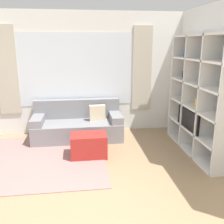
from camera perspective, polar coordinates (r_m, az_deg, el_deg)
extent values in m
cube|color=white|center=(5.72, -8.00, 8.59)|extent=(5.97, 0.07, 2.70)
cube|color=white|center=(5.67, -8.04, 9.54)|extent=(2.62, 0.01, 1.60)
cube|color=beige|center=(5.86, -22.86, 8.69)|extent=(0.44, 0.03, 1.90)
cube|color=beige|center=(5.84, 6.88, 9.74)|extent=(0.44, 0.03, 1.90)
cube|color=white|center=(4.72, 22.96, 6.11)|extent=(0.07, 4.45, 2.70)
cube|color=gray|center=(4.76, -16.89, -10.23)|extent=(2.44, 2.24, 0.01)
cube|color=#515660|center=(4.90, 21.08, 3.46)|extent=(0.02, 1.91, 2.17)
cube|color=white|center=(4.55, 20.98, 2.60)|extent=(0.37, 0.04, 2.17)
cube|color=white|center=(5.10, 17.65, 4.19)|extent=(0.37, 0.04, 2.17)
cube|color=white|center=(5.68, 14.98, 5.46)|extent=(0.37, 0.04, 2.17)
cube|color=white|center=(5.13, 18.17, -8.28)|extent=(0.37, 1.91, 0.04)
cube|color=white|center=(4.99, 18.57, -3.89)|extent=(0.37, 1.91, 0.04)
cube|color=white|center=(4.87, 19.00, 0.95)|extent=(0.37, 1.91, 0.04)
cube|color=white|center=(4.79, 19.45, 5.99)|extent=(0.37, 1.91, 0.04)
cube|color=white|center=(4.74, 19.92, 11.16)|extent=(0.37, 1.91, 0.04)
cube|color=white|center=(4.74, 20.39, 16.17)|extent=(0.37, 1.91, 0.04)
cube|color=black|center=(4.91, 16.98, -1.58)|extent=(0.04, 0.87, 0.37)
cube|color=black|center=(4.97, 17.04, -3.44)|extent=(0.10, 0.24, 0.03)
cube|color=#2856A8|center=(5.29, 16.73, 12.58)|extent=(0.11, 0.11, 0.11)
cube|color=#232328|center=(5.37, 16.15, 8.22)|extent=(0.06, 0.06, 0.16)
cylinder|color=gold|center=(4.84, 18.90, 1.99)|extent=(0.09, 0.09, 0.15)
cube|color=gray|center=(5.49, -7.80, -4.13)|extent=(1.89, 0.82, 0.39)
cube|color=gray|center=(5.68, -7.95, 0.81)|extent=(1.89, 0.18, 0.42)
cube|color=gray|center=(5.48, -16.58, -1.71)|extent=(0.24, 0.76, 0.15)
cube|color=gray|center=(5.46, 0.80, -1.11)|extent=(0.24, 0.76, 0.15)
cube|color=beige|center=(5.43, -3.38, -0.20)|extent=(0.35, 0.14, 0.34)
cube|color=#A82823|center=(4.62, -5.33, -7.58)|extent=(0.65, 0.44, 0.43)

